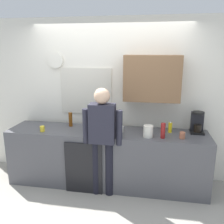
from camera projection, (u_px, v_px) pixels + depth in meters
ground_plane at (103, 193)px, 3.62m from camera, size 8.00×8.00×0.00m
kitchen_counter at (107, 158)px, 3.80m from camera, size 3.08×0.64×0.88m
dishwasher_panel at (83, 169)px, 3.54m from camera, size 0.56×0.02×0.80m
back_wall_assembly at (115, 97)px, 3.94m from camera, size 4.68×0.42×2.60m
coffee_maker at (197, 123)px, 3.59m from camera, size 0.20×0.20×0.33m
bottle_red_vinegar at (163, 131)px, 3.37m from camera, size 0.06×0.06×0.22m
bottle_olive_oil at (90, 124)px, 3.60m from camera, size 0.06×0.06×0.25m
bottle_clear_soda at (91, 121)px, 3.71m from camera, size 0.09×0.09×0.28m
bottle_amber_beer at (71, 119)px, 3.90m from camera, size 0.06×0.06×0.23m
cup_yellow_cup at (42, 129)px, 3.66m from camera, size 0.07×0.07×0.08m
cup_blue_mug at (88, 122)px, 3.96m from camera, size 0.08×0.08×0.10m
cup_terracotta_mug at (182, 135)px, 3.37m from camera, size 0.08×0.08×0.09m
mixing_bowl at (116, 129)px, 3.66m from camera, size 0.22×0.22×0.08m
dish_soap at (170, 127)px, 3.62m from camera, size 0.06×0.06×0.18m
storage_canister at (148, 131)px, 3.42m from camera, size 0.14×0.14×0.17m
person_at_sink at (102, 134)px, 3.38m from camera, size 0.57×0.22×1.60m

